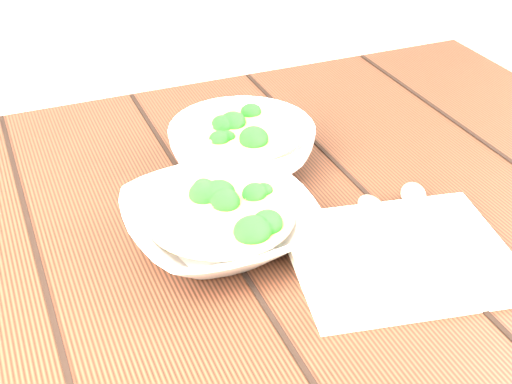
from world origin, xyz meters
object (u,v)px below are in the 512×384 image
object	(u,v)px
soup_bowl_front	(220,222)
soup_bowl_back	(242,146)
trivet	(242,162)
napkin	(400,256)
table	(234,303)

from	to	relation	value
soup_bowl_front	soup_bowl_back	world-z (taller)	soup_bowl_back
trivet	napkin	distance (m)	0.26
table	soup_bowl_front	size ratio (longest dim) A/B	5.48
table	soup_bowl_back	distance (m)	0.20
soup_bowl_back	napkin	world-z (taller)	soup_bowl_back
soup_bowl_front	trivet	size ratio (longest dim) A/B	2.24
table	soup_bowl_front	bearing A→B (deg)	-133.85
table	soup_bowl_back	size ratio (longest dim) A/B	5.15
trivet	napkin	xyz separation A→B (m)	(0.09, -0.24, -0.01)
table	trivet	size ratio (longest dim) A/B	12.30
soup_bowl_front	napkin	bearing A→B (deg)	-32.03
trivet	soup_bowl_front	bearing A→B (deg)	-120.49
soup_bowl_back	trivet	bearing A→B (deg)	-110.18
trivet	napkin	bearing A→B (deg)	-70.05
soup_bowl_front	trivet	bearing A→B (deg)	59.51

